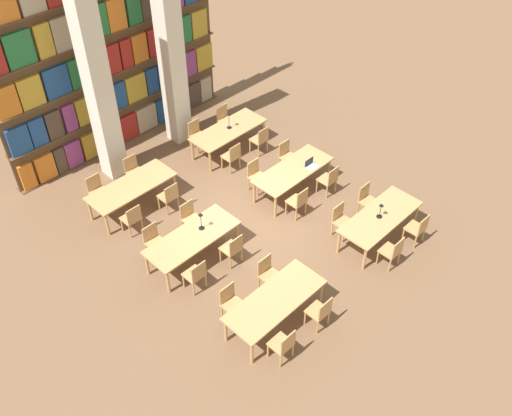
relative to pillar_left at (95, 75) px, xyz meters
name	(u,v)px	position (x,y,z in m)	size (l,w,h in m)	color
ground_plane	(249,222)	(1.16, -4.09, -3.00)	(40.00, 40.00, 0.00)	brown
bookshelf_bank	(112,55)	(1.16, 1.05, -0.28)	(6.93, 0.35, 5.50)	brown
pillar_left	(95,75)	(0.00, 0.00, 0.00)	(0.55, 0.55, 6.00)	silver
pillar_center	(170,43)	(2.31, 0.00, 0.00)	(0.55, 0.55, 6.00)	silver
reading_table_0	(275,301)	(-0.59, -6.62, -2.35)	(2.26, 0.91, 0.73)	tan
chair_0	(283,344)	(-1.13, -7.35, -2.53)	(0.42, 0.40, 0.87)	tan
chair_1	(231,302)	(-1.13, -5.88, -2.53)	(0.42, 0.40, 0.87)	tan
chair_2	(320,312)	(-0.02, -7.35, -2.53)	(0.42, 0.40, 0.87)	tan
chair_3	(268,273)	(-0.02, -5.88, -2.53)	(0.42, 0.40, 0.87)	tan
reading_table_1	(380,218)	(2.97, -6.69, -2.35)	(2.26, 0.91, 0.73)	tan
chair_4	(392,251)	(2.45, -7.42, -2.53)	(0.42, 0.40, 0.87)	tan
chair_5	(341,220)	(2.45, -5.95, -2.53)	(0.42, 0.40, 0.87)	tan
chair_6	(418,228)	(3.49, -7.42, -2.53)	(0.42, 0.40, 0.87)	tan
chair_7	(367,199)	(3.49, -5.95, -2.53)	(0.42, 0.40, 0.87)	tan
desk_lamp_0	(381,208)	(2.92, -6.68, -2.00)	(0.14, 0.14, 0.42)	black
reading_table_2	(192,239)	(-0.61, -4.04, -2.35)	(2.26, 0.91, 0.73)	tan
chair_8	(196,275)	(-1.16, -4.78, -2.53)	(0.42, 0.40, 0.87)	tan
chair_9	(154,241)	(-1.16, -3.31, -2.53)	(0.42, 0.40, 0.87)	tan
chair_10	(233,248)	(-0.05, -4.78, -2.53)	(0.42, 0.40, 0.87)	tan
chair_11	(191,217)	(-0.05, -3.31, -2.53)	(0.42, 0.40, 0.87)	tan
desk_lamp_1	(201,218)	(-0.28, -4.00, -1.95)	(0.14, 0.14, 0.48)	black
reading_table_3	(293,171)	(2.83, -4.03, -2.35)	(2.26, 0.91, 0.73)	tan
chair_12	(298,201)	(2.22, -4.77, -2.53)	(0.42, 0.40, 0.87)	tan
chair_13	(256,175)	(2.22, -3.29, -2.53)	(0.42, 0.40, 0.87)	tan
chair_14	(329,179)	(3.43, -4.77, -2.53)	(0.42, 0.40, 0.87)	tan
chair_15	(287,155)	(3.43, -3.29, -2.53)	(0.42, 0.40, 0.87)	tan
laptop	(311,165)	(3.25, -4.29, -2.24)	(0.32, 0.22, 0.21)	silver
reading_table_4	(132,188)	(-0.51, -1.59, -2.35)	(2.26, 0.91, 0.73)	tan
chair_16	(132,218)	(-1.06, -2.33, -2.53)	(0.42, 0.40, 0.87)	tan
chair_17	(97,190)	(-1.06, -0.85, -2.53)	(0.42, 0.40, 0.87)	tan
chair_18	(169,196)	(0.08, -2.33, -2.53)	(0.42, 0.40, 0.87)	tan
chair_19	(134,170)	(0.08, -0.85, -2.53)	(0.42, 0.40, 0.87)	tan
reading_table_5	(228,131)	(2.91, -1.51, -2.35)	(2.26, 0.91, 0.73)	tan
chair_20	(232,156)	(2.35, -2.25, -2.53)	(0.42, 0.40, 0.87)	tan
chair_21	(197,134)	(2.35, -0.77, -2.53)	(0.42, 0.40, 0.87)	tan
chair_22	(260,139)	(3.45, -2.25, -2.53)	(0.42, 0.40, 0.87)	tan
chair_23	(225,119)	(3.45, -0.77, -2.53)	(0.42, 0.40, 0.87)	tan
desk_lamp_2	(229,118)	(2.97, -1.48, -1.94)	(0.14, 0.14, 0.50)	black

